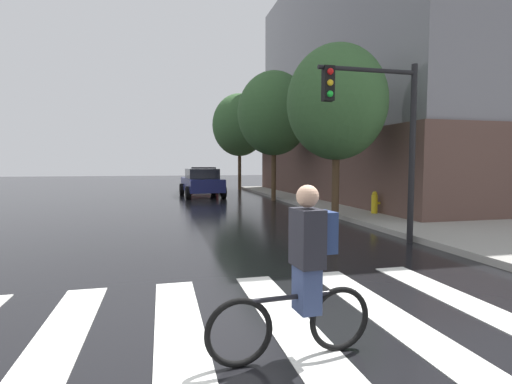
% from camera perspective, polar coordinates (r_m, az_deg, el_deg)
% --- Properties ---
extents(ground_plane, '(120.00, 120.00, 0.00)m').
position_cam_1_polar(ground_plane, '(4.61, -7.79, -20.10)').
color(ground_plane, black).
extents(crosswalk_stripes, '(6.91, 3.93, 0.01)m').
position_cam_1_polar(crosswalk_stripes, '(4.65, -2.72, -19.72)').
color(crosswalk_stripes, silver).
rests_on(crosswalk_stripes, ground).
extents(sedan_mid, '(2.40, 4.75, 1.61)m').
position_cam_1_polar(sedan_mid, '(22.72, -7.98, 1.43)').
color(sedan_mid, navy).
rests_on(sedan_mid, ground).
extents(sedan_far, '(2.57, 4.94, 1.66)m').
position_cam_1_polar(sedan_far, '(28.90, -7.70, 2.06)').
color(sedan_far, maroon).
rests_on(sedan_far, ground).
extents(cyclist, '(1.71, 0.38, 1.69)m').
position_cam_1_polar(cyclist, '(3.86, 7.02, -11.59)').
color(cyclist, black).
rests_on(cyclist, ground).
extents(traffic_light_near, '(2.47, 0.28, 4.20)m').
position_cam_1_polar(traffic_light_near, '(9.49, 17.93, 9.82)').
color(traffic_light_near, black).
rests_on(traffic_light_near, ground).
extents(fire_hydrant, '(0.33, 0.22, 0.78)m').
position_cam_1_polar(fire_hydrant, '(14.29, 17.01, -1.49)').
color(fire_hydrant, gold).
rests_on(fire_hydrant, sidewalk).
extents(street_tree_near, '(3.21, 3.21, 5.70)m').
position_cam_1_polar(street_tree_near, '(13.04, 11.75, 12.70)').
color(street_tree_near, '#4C3823').
rests_on(street_tree_near, ground).
extents(street_tree_mid, '(3.70, 3.70, 6.57)m').
position_cam_1_polar(street_tree_mid, '(20.15, 2.63, 11.42)').
color(street_tree_mid, '#4C3823').
rests_on(street_tree_mid, ground).
extents(street_tree_far, '(3.91, 3.91, 6.95)m').
position_cam_1_polar(street_tree_far, '(28.54, -2.44, 9.78)').
color(street_tree_far, '#4C3823').
rests_on(street_tree_far, ground).
extents(corner_building, '(18.74, 18.76, 12.69)m').
position_cam_1_polar(corner_building, '(25.99, 27.82, 13.44)').
color(corner_building, brown).
rests_on(corner_building, ground).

